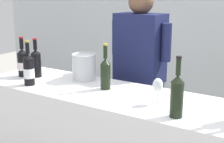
# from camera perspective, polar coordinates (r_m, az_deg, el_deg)

# --- Properties ---
(wall_back) EXTENTS (8.00, 0.10, 2.80)m
(wall_back) POSITION_cam_1_polar(r_m,az_deg,el_deg) (4.47, 19.33, 10.12)
(wall_back) COLOR silver
(wall_back) RESTS_ON ground_plane
(wine_bottle_0) EXTENTS (0.08, 0.08, 0.32)m
(wine_bottle_0) POSITION_cam_1_polar(r_m,az_deg,el_deg) (2.66, -15.79, 1.60)
(wine_bottle_0) COLOR black
(wine_bottle_0) RESTS_ON counter
(wine_bottle_2) EXTENTS (0.07, 0.07, 0.33)m
(wine_bottle_2) POSITION_cam_1_polar(r_m,az_deg,el_deg) (2.22, -1.19, -0.13)
(wine_bottle_2) COLOR black
(wine_bottle_2) RESTS_ON counter
(wine_bottle_3) EXTENTS (0.08, 0.08, 0.32)m
(wine_bottle_3) POSITION_cam_1_polar(r_m,az_deg,el_deg) (2.61, -13.53, 1.64)
(wine_bottle_3) COLOR black
(wine_bottle_3) RESTS_ON counter
(wine_bottle_5) EXTENTS (0.08, 0.08, 0.33)m
(wine_bottle_5) POSITION_cam_1_polar(r_m,az_deg,el_deg) (2.40, -14.77, 0.36)
(wine_bottle_5) COLOR black
(wine_bottle_5) RESTS_ON counter
(wine_bottle_6) EXTENTS (0.07, 0.07, 0.34)m
(wine_bottle_6) POSITION_cam_1_polar(r_m,az_deg,el_deg) (1.76, 11.63, -4.10)
(wine_bottle_6) COLOR black
(wine_bottle_6) RESTS_ON counter
(wine_glass) EXTENTS (0.08, 0.08, 0.16)m
(wine_glass) POSITION_cam_1_polar(r_m,az_deg,el_deg) (1.95, 8.24, -2.75)
(wine_glass) COLOR silver
(wine_glass) RESTS_ON counter
(ice_bucket) EXTENTS (0.19, 0.19, 0.21)m
(ice_bucket) POSITION_cam_1_polar(r_m,az_deg,el_deg) (2.47, -5.07, 0.88)
(ice_bucket) COLOR silver
(ice_bucket) RESTS_ON counter
(person_server) EXTENTS (0.55, 0.26, 1.69)m
(person_server) POSITION_cam_1_polar(r_m,az_deg,el_deg) (2.73, 4.90, -3.67)
(person_server) COLOR black
(person_server) RESTS_ON ground_plane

